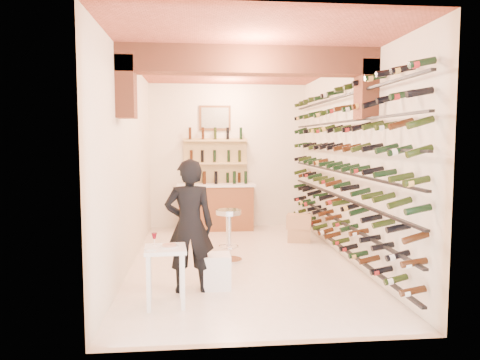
% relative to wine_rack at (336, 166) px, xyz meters
% --- Properties ---
extents(ground, '(6.00, 6.00, 0.00)m').
position_rel_wine_rack_xyz_m(ground, '(-1.53, 0.00, -1.55)').
color(ground, white).
rests_on(ground, ground).
extents(room_shell, '(3.52, 6.02, 3.21)m').
position_rel_wine_rack_xyz_m(room_shell, '(-1.53, -0.26, 0.70)').
color(room_shell, white).
rests_on(room_shell, ground).
extents(wine_rack, '(0.32, 5.70, 2.56)m').
position_rel_wine_rack_xyz_m(wine_rack, '(0.00, 0.00, 0.00)').
color(wine_rack, black).
rests_on(wine_rack, ground).
extents(back_counter, '(1.70, 0.62, 1.29)m').
position_rel_wine_rack_xyz_m(back_counter, '(-1.83, 2.65, -1.02)').
color(back_counter, brown).
rests_on(back_counter, ground).
extents(back_shelving, '(1.40, 0.31, 2.73)m').
position_rel_wine_rack_xyz_m(back_shelving, '(-1.83, 2.89, -0.38)').
color(back_shelving, tan).
rests_on(back_shelving, ground).
extents(tasting_table, '(0.52, 0.52, 0.85)m').
position_rel_wine_rack_xyz_m(tasting_table, '(-2.63, -1.82, -0.97)').
color(tasting_table, white).
rests_on(tasting_table, ground).
extents(white_stool, '(0.37, 0.37, 0.45)m').
position_rel_wine_rack_xyz_m(white_stool, '(-1.99, -1.25, -1.32)').
color(white_stool, white).
rests_on(white_stool, ground).
extents(person, '(0.65, 0.44, 1.72)m').
position_rel_wine_rack_xyz_m(person, '(-2.35, -1.36, -0.69)').
color(person, black).
rests_on(person, ground).
extents(chrome_barstool, '(0.43, 0.43, 0.84)m').
position_rel_wine_rack_xyz_m(chrome_barstool, '(-1.74, 0.05, -1.06)').
color(chrome_barstool, silver).
rests_on(chrome_barstool, ground).
extents(crate_lower, '(0.49, 0.40, 0.26)m').
position_rel_wine_rack_xyz_m(crate_lower, '(-0.29, 1.31, -1.42)').
color(crate_lower, tan).
rests_on(crate_lower, ground).
extents(crate_upper, '(0.54, 0.45, 0.27)m').
position_rel_wine_rack_xyz_m(crate_upper, '(-0.29, 1.31, -1.15)').
color(crate_upper, tan).
rests_on(crate_upper, crate_lower).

